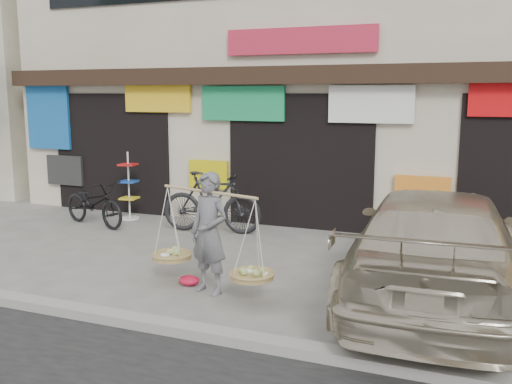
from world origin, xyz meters
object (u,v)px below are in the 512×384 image
at_px(bike_0, 94,203).
at_px(bike_1, 212,202).
at_px(display_rack, 129,192).
at_px(street_vendor, 209,238).
at_px(suv, 435,246).

distance_m(bike_0, bike_1, 2.55).
xyz_separation_m(bike_0, bike_1, (2.52, 0.37, 0.13)).
distance_m(bike_0, display_rack, 0.87).
bearing_deg(bike_0, street_vendor, -107.47).
bearing_deg(suv, bike_0, -17.63).
xyz_separation_m(bike_1, display_rack, (-2.21, 0.44, -0.01)).
xyz_separation_m(street_vendor, bike_1, (-1.49, 3.10, -0.17)).
bearing_deg(suv, street_vendor, 14.05).
height_order(suv, display_rack, suv).
height_order(street_vendor, suv, street_vendor).
relative_size(street_vendor, bike_0, 1.10).
bearing_deg(bike_1, street_vendor, -162.53).
bearing_deg(bike_1, suv, -125.65).
height_order(bike_0, bike_1, bike_1).
relative_size(street_vendor, bike_1, 0.99).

